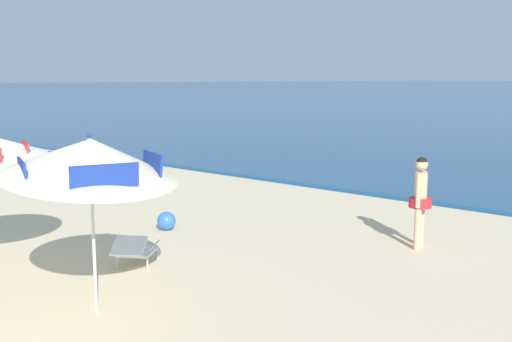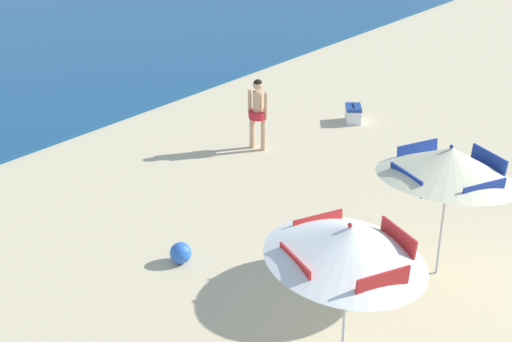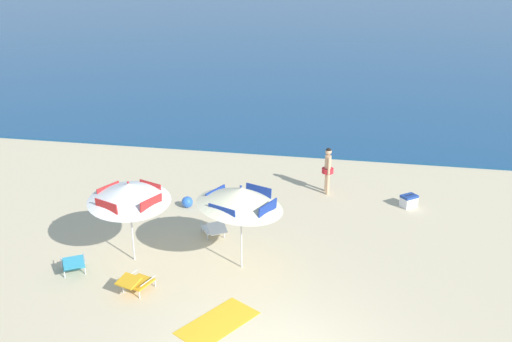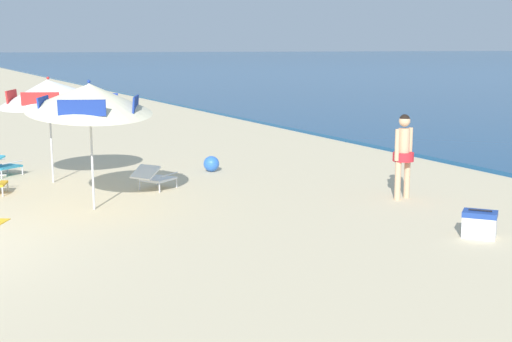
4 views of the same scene
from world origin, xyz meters
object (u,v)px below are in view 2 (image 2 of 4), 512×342
Objects in this scene: beach_umbrella_striped_second at (449,163)px; person_standing_near_shore at (258,109)px; beach_umbrella_striped_main at (349,244)px; beach_ball at (181,253)px; lounge_chair_under_umbrella at (322,254)px; cooler_box at (353,114)px.

beach_umbrella_striped_second is 5.75m from person_standing_near_shore.
beach_umbrella_striped_main is 3.91m from beach_ball.
beach_ball is at bearing 127.19° from lounge_chair_under_umbrella.
person_standing_near_shore is at bearing 50.44° from beach_umbrella_striped_main.
beach_ball is at bearing 127.25° from beach_umbrella_striped_second.
beach_umbrella_striped_main reaches higher than cooler_box.
lounge_chair_under_umbrella reaches higher than cooler_box.
beach_ball is at bearing -154.05° from person_standing_near_shore.
beach_umbrella_striped_main is 4.78× the size of cooler_box.
lounge_chair_under_umbrella is (1.72, 1.65, -1.64)m from beach_umbrella_striped_main.
person_standing_near_shore is at bearing 166.02° from cooler_box.
person_standing_near_shore is at bearing 72.02° from beach_umbrella_striped_second.
cooler_box is at bearing 34.05° from beach_umbrella_striped_main.
cooler_box is (4.40, 4.72, -1.75)m from beach_umbrella_striped_second.
beach_umbrella_striped_second is at bearing -132.99° from cooler_box.
beach_umbrella_striped_second is 6.50× the size of beach_ball.
lounge_chair_under_umbrella is at bearing 127.33° from beach_umbrella_striped_second.
lounge_chair_under_umbrella reaches higher than beach_ball.
cooler_box is (5.52, 3.25, -0.07)m from lounge_chair_under_umbrella.
beach_umbrella_striped_main is 1.81× the size of person_standing_near_shore.
beach_umbrella_striped_second reaches higher than beach_umbrella_striped_main.
lounge_chair_under_umbrella is at bearing 43.75° from beach_umbrella_striped_main.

